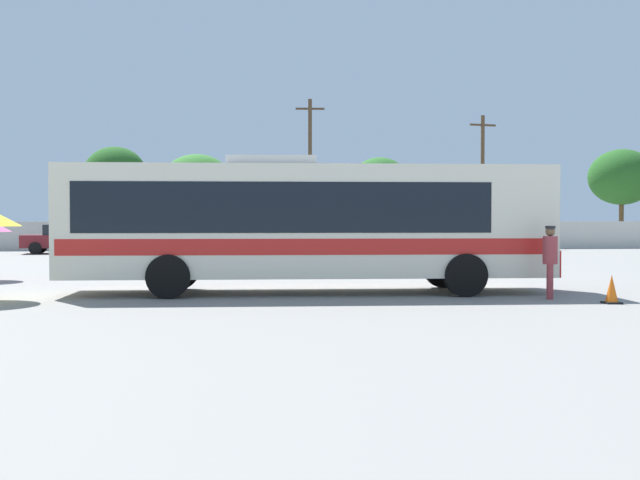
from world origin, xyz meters
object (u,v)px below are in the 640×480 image
parked_car_leftmost_maroon (65,238)px  parked_car_second_black (185,238)px  utility_pole_near (482,179)px  roadside_tree_midleft (197,186)px  coach_bus_cream_red (302,220)px  roadside_tree_right (622,177)px  traffic_cone_on_apron (612,290)px  utility_pole_far (310,171)px  roadside_tree_left (115,173)px  attendant_by_bus_door (550,257)px  roadside_tree_midright (380,182)px

parked_car_leftmost_maroon → parked_car_second_black: (6.25, 0.86, -0.02)m
utility_pole_near → roadside_tree_midleft: size_ratio=1.36×
coach_bus_cream_red → roadside_tree_right: (24.51, 32.08, 2.84)m
roadside_tree_right → traffic_cone_on_apron: 39.79m
coach_bus_cream_red → parked_car_second_black: size_ratio=2.67×
coach_bus_cream_red → parked_car_leftmost_maroon: coach_bus_cream_red is taller
utility_pole_far → roadside_tree_right: 21.80m
utility_pole_near → roadside_tree_left: size_ratio=1.28×
utility_pole_near → roadside_tree_left: utility_pole_near is taller
attendant_by_bus_door → utility_pole_far: bearing=95.0°
attendant_by_bus_door → roadside_tree_right: roadside_tree_right is taller
traffic_cone_on_apron → utility_pole_far: bearing=96.6°
parked_car_second_black → roadside_tree_left: size_ratio=0.70×
roadside_tree_right → utility_pole_near: bearing=-163.7°
roadside_tree_left → roadside_tree_right: 34.10m
roadside_tree_left → roadside_tree_midright: (17.65, 1.07, -0.48)m
attendant_by_bus_door → roadside_tree_midleft: bearing=105.5°
utility_pole_far → roadside_tree_right: utility_pole_far is taller
attendant_by_bus_door → roadside_tree_right: bearing=61.1°
roadside_tree_midright → parked_car_leftmost_maroon: bearing=-150.6°
roadside_tree_midright → roadside_tree_left: bearing=-176.5°
coach_bus_cream_red → roadside_tree_midright: size_ratio=2.03×
attendant_by_bus_door → traffic_cone_on_apron: size_ratio=2.68×
attendant_by_bus_door → parked_car_leftmost_maroon: size_ratio=0.40×
coach_bus_cream_red → roadside_tree_midright: (8.07, 33.96, 2.50)m
roadside_tree_right → traffic_cone_on_apron: (-17.88, -35.28, -4.37)m
parked_car_second_black → roadside_tree_midleft: 10.18m
utility_pole_far → roadside_tree_midright: 6.84m
parked_car_second_black → utility_pole_near: (18.27, 4.72, 3.56)m
parked_car_second_black → utility_pole_near: bearing=14.5°
roadside_tree_midleft → traffic_cone_on_apron: 38.83m
parked_car_leftmost_maroon → roadside_tree_midleft: (6.43, 10.51, 3.22)m
attendant_by_bus_door → utility_pole_far: 32.03m
parked_car_second_black → utility_pole_far: (7.40, 5.35, 4.04)m
roadside_tree_left → roadside_tree_midright: bearing=3.5°
coach_bus_cream_red → utility_pole_near: bearing=64.6°
parked_car_leftmost_maroon → utility_pole_near: size_ratio=0.52×
roadside_tree_left → traffic_cone_on_apron: roadside_tree_left is taller
utility_pole_near → roadside_tree_left: 23.65m
utility_pole_near → utility_pole_far: utility_pole_far is taller
attendant_by_bus_door → roadside_tree_midleft: size_ratio=0.28×
roadside_tree_left → roadside_tree_right: bearing=-1.4°
parked_car_leftmost_maroon → roadside_tree_midright: bearing=29.4°
utility_pole_far → traffic_cone_on_apron: 33.28m
attendant_by_bus_door → utility_pole_far: size_ratio=0.18×
coach_bus_cream_red → traffic_cone_on_apron: coach_bus_cream_red is taller
coach_bus_cream_red → roadside_tree_midleft: (-4.35, 33.85, 2.19)m
roadside_tree_midleft → roadside_tree_right: (28.87, -1.78, 0.65)m
utility_pole_far → utility_pole_near: bearing=-3.3°
parked_car_leftmost_maroon → roadside_tree_right: (35.30, 8.73, 3.87)m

